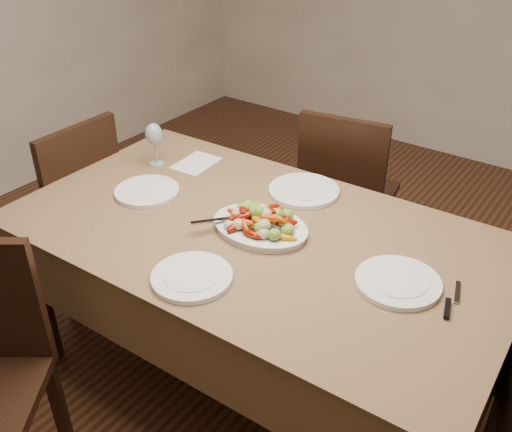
{
  "coord_description": "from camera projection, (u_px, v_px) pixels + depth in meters",
  "views": [
    {
      "loc": [
        0.87,
        -1.13,
        1.9
      ],
      "look_at": [
        -0.16,
        0.29,
        0.82
      ],
      "focal_mm": 40.0,
      "sensor_mm": 36.0,
      "label": 1
    }
  ],
  "objects": [
    {
      "name": "dining_table",
      "position": [
        256.0,
        309.0,
        2.29
      ],
      "size": [
        1.87,
        1.09,
        0.76
      ],
      "primitive_type": "cube",
      "rotation": [
        0.0,
        0.0,
        0.03
      ],
      "color": "brown",
      "rests_on": "ground"
    },
    {
      "name": "chair_far",
      "position": [
        349.0,
        193.0,
        2.91
      ],
      "size": [
        0.49,
        0.49,
        0.95
      ],
      "primitive_type": null,
      "rotation": [
        0.0,
        0.0,
        3.31
      ],
      "color": "black",
      "rests_on": "ground"
    },
    {
      "name": "chair_left",
      "position": [
        64.0,
        209.0,
        2.78
      ],
      "size": [
        0.42,
        0.42,
        0.95
      ],
      "primitive_type": null,
      "rotation": [
        0.0,
        0.0,
        -1.56
      ],
      "color": "black",
      "rests_on": "ground"
    },
    {
      "name": "serving_platter",
      "position": [
        260.0,
        228.0,
        2.09
      ],
      "size": [
        0.36,
        0.27,
        0.02
      ],
      "primitive_type": "ellipsoid",
      "rotation": [
        0.0,
        0.0,
        0.03
      ],
      "color": "white",
      "rests_on": "dining_table"
    },
    {
      "name": "roasted_vegetables",
      "position": [
        260.0,
        215.0,
        2.06
      ],
      "size": [
        0.3,
        0.21,
        0.09
      ],
      "primitive_type": null,
      "rotation": [
        0.0,
        0.0,
        0.03
      ],
      "color": "#730E02",
      "rests_on": "serving_platter"
    },
    {
      "name": "serving_spoon",
      "position": [
        240.0,
        219.0,
        2.07
      ],
      "size": [
        0.27,
        0.19,
        0.03
      ],
      "primitive_type": null,
      "rotation": [
        0.0,
        0.0,
        -0.54
      ],
      "color": "#9EA0A8",
      "rests_on": "serving_platter"
    },
    {
      "name": "plate_left",
      "position": [
        147.0,
        191.0,
        2.33
      ],
      "size": [
        0.26,
        0.26,
        0.02
      ],
      "primitive_type": "cylinder",
      "color": "white",
      "rests_on": "dining_table"
    },
    {
      "name": "plate_right",
      "position": [
        398.0,
        282.0,
        1.82
      ],
      "size": [
        0.27,
        0.27,
        0.02
      ],
      "primitive_type": "cylinder",
      "color": "white",
      "rests_on": "dining_table"
    },
    {
      "name": "plate_far",
      "position": [
        304.0,
        191.0,
        2.33
      ],
      "size": [
        0.29,
        0.29,
        0.02
      ],
      "primitive_type": "cylinder",
      "color": "white",
      "rests_on": "dining_table"
    },
    {
      "name": "plate_near",
      "position": [
        192.0,
        277.0,
        1.84
      ],
      "size": [
        0.27,
        0.27,
        0.02
      ],
      "primitive_type": "cylinder",
      "color": "white",
      "rests_on": "dining_table"
    },
    {
      "name": "wine_glass",
      "position": [
        155.0,
        143.0,
        2.51
      ],
      "size": [
        0.08,
        0.08,
        0.2
      ],
      "primitive_type": null,
      "color": "#8C99A5",
      "rests_on": "dining_table"
    },
    {
      "name": "menu_card",
      "position": [
        196.0,
        163.0,
        2.57
      ],
      "size": [
        0.17,
        0.22,
        0.0
      ],
      "primitive_type": "cube",
      "rotation": [
        0.0,
        0.0,
        0.08
      ],
      "color": "silver",
      "rests_on": "dining_table"
    },
    {
      "name": "table_knife",
      "position": [
        452.0,
        301.0,
        1.74
      ],
      "size": [
        0.07,
        0.2,
        0.01
      ],
      "primitive_type": null,
      "rotation": [
        0.0,
        0.0,
        0.28
      ],
      "color": "#9EA0A8",
      "rests_on": "dining_table"
    }
  ]
}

